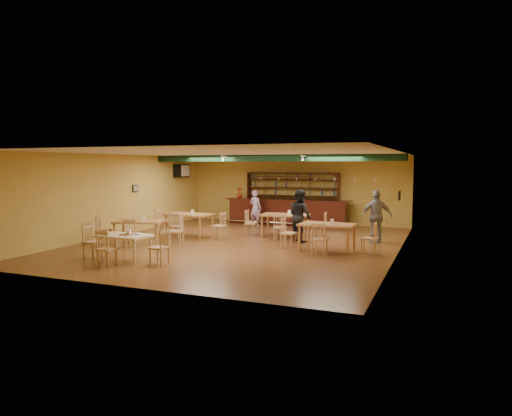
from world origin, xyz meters
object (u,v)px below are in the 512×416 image
at_px(dining_table_a, 189,225).
at_px(dining_table_b, 285,226).
at_px(patron_right_a, 300,216).
at_px(patron_bar, 255,208).
at_px(dining_table_d, 327,237).
at_px(near_table, 125,248).
at_px(bar_counter, 288,212).
at_px(dining_table_c, 140,232).

relative_size(dining_table_a, dining_table_b, 0.98).
bearing_deg(patron_right_a, dining_table_b, -6.62).
bearing_deg(patron_bar, dining_table_d, 146.36).
bearing_deg(dining_table_b, dining_table_d, -50.34).
bearing_deg(near_table, patron_bar, 88.05).
bearing_deg(dining_table_b, dining_table_a, -167.20).
distance_m(bar_counter, dining_table_d, 6.08).
bearing_deg(patron_bar, dining_table_b, 144.67).
bearing_deg(dining_table_d, dining_table_a, 173.43).
xyz_separation_m(dining_table_c, near_table, (1.28, -2.44, -0.03)).
height_order(dining_table_a, patron_bar, patron_bar).
distance_m(dining_table_a, patron_right_a, 4.18).
height_order(near_table, patron_bar, patron_bar).
height_order(dining_table_d, patron_right_a, patron_right_a).
distance_m(dining_table_b, dining_table_d, 2.87).
relative_size(dining_table_c, patron_right_a, 0.88).
distance_m(dining_table_c, patron_bar, 5.99).
bearing_deg(dining_table_c, near_table, -78.65).
distance_m(near_table, patron_right_a, 6.04).
bearing_deg(dining_table_c, patron_bar, 56.06).
xyz_separation_m(dining_table_c, patron_bar, (1.80, 5.70, 0.38)).
height_order(dining_table_d, near_table, dining_table_d).
distance_m(dining_table_c, dining_table_d, 6.12).
relative_size(dining_table_c, near_table, 1.16).
distance_m(near_table, patron_bar, 8.16).
bearing_deg(patron_bar, near_table, 99.44).
xyz_separation_m(dining_table_b, dining_table_c, (-3.95, -3.28, -0.03)).
distance_m(dining_table_b, near_table, 6.30).
height_order(bar_counter, near_table, bar_counter).
xyz_separation_m(dining_table_b, patron_right_a, (0.80, -0.80, 0.48)).
xyz_separation_m(dining_table_a, patron_bar, (1.19, 3.53, 0.36)).
xyz_separation_m(bar_counter, dining_table_a, (-2.36, -4.36, -0.15)).
relative_size(dining_table_c, dining_table_d, 0.96).
height_order(dining_table_b, patron_right_a, patron_right_a).
height_order(bar_counter, dining_table_d, bar_counter).
bearing_deg(bar_counter, patron_bar, -144.86).
xyz_separation_m(dining_table_a, near_table, (0.67, -4.60, -0.05)).
relative_size(dining_table_b, near_table, 1.23).
bearing_deg(dining_table_c, dining_table_a, 57.88).
height_order(dining_table_c, near_table, dining_table_c).
bearing_deg(patron_right_a, dining_table_d, 173.71).
xyz_separation_m(dining_table_c, dining_table_d, (5.99, 1.25, 0.02)).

